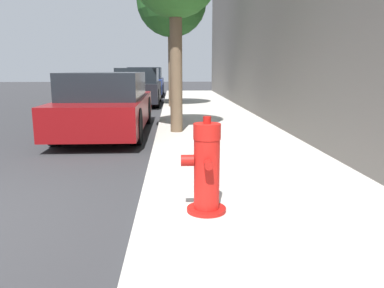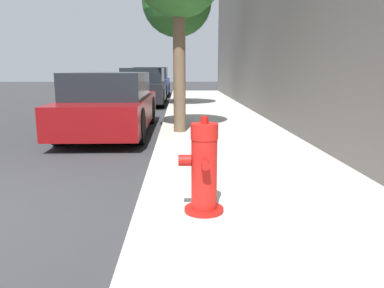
{
  "view_description": "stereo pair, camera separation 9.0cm",
  "coord_description": "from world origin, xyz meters",
  "px_view_note": "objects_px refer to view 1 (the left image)",
  "views": [
    {
      "loc": [
        2.2,
        -3.21,
        1.43
      ],
      "look_at": [
        2.44,
        1.31,
        0.52
      ],
      "focal_mm": 35.0,
      "sensor_mm": 36.0,
      "label": 1
    },
    {
      "loc": [
        2.29,
        -3.21,
        1.43
      ],
      "look_at": [
        2.44,
        1.31,
        0.52
      ],
      "focal_mm": 35.0,
      "sensor_mm": 36.0,
      "label": 2
    }
  ],
  "objects_px": {
    "parked_car_far": "(146,82)",
    "parked_car_mid": "(139,87)",
    "fire_hydrant": "(206,169)",
    "street_tree_far": "(172,2)",
    "parked_car_near": "(107,104)"
  },
  "relations": [
    {
      "from": "parked_car_near",
      "to": "parked_car_far",
      "type": "distance_m",
      "value": 11.97
    },
    {
      "from": "fire_hydrant",
      "to": "street_tree_far",
      "type": "xyz_separation_m",
      "value": [
        -0.3,
        10.12,
        3.14
      ]
    },
    {
      "from": "fire_hydrant",
      "to": "street_tree_far",
      "type": "bearing_deg",
      "value": 91.72
    },
    {
      "from": "parked_car_far",
      "to": "street_tree_far",
      "type": "bearing_deg",
      "value": -78.46
    },
    {
      "from": "fire_hydrant",
      "to": "parked_car_near",
      "type": "bearing_deg",
      "value": 108.93
    },
    {
      "from": "parked_car_far",
      "to": "parked_car_mid",
      "type": "bearing_deg",
      "value": -89.22
    },
    {
      "from": "parked_car_mid",
      "to": "parked_car_far",
      "type": "relative_size",
      "value": 1.03
    },
    {
      "from": "parked_car_mid",
      "to": "parked_car_far",
      "type": "height_order",
      "value": "parked_car_far"
    },
    {
      "from": "parked_car_far",
      "to": "parked_car_near",
      "type": "bearing_deg",
      "value": -90.16
    },
    {
      "from": "fire_hydrant",
      "to": "parked_car_far",
      "type": "distance_m",
      "value": 17.21
    },
    {
      "from": "parked_car_near",
      "to": "parked_car_mid",
      "type": "relative_size",
      "value": 1.11
    },
    {
      "from": "parked_car_far",
      "to": "street_tree_far",
      "type": "relative_size",
      "value": 0.84
    },
    {
      "from": "parked_car_mid",
      "to": "parked_car_far",
      "type": "distance_m",
      "value": 5.17
    },
    {
      "from": "parked_car_near",
      "to": "parked_car_mid",
      "type": "bearing_deg",
      "value": 89.12
    },
    {
      "from": "fire_hydrant",
      "to": "parked_car_mid",
      "type": "xyz_separation_m",
      "value": [
        -1.66,
        11.96,
        0.18
      ]
    }
  ]
}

